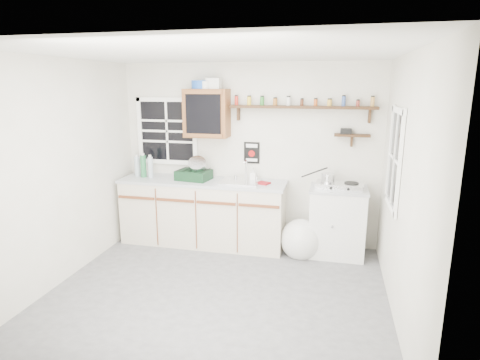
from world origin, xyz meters
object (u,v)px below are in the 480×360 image
(dish_rack, at_px, (195,172))
(right_cabinet, at_px, (337,221))
(upper_cabinet, at_px, (207,113))
(main_cabinet, at_px, (203,212))
(spice_shelf, at_px, (301,106))
(hotplate, at_px, (339,185))

(dish_rack, bearing_deg, right_cabinet, 8.61)
(right_cabinet, relative_size, upper_cabinet, 1.40)
(main_cabinet, xyz_separation_m, spice_shelf, (1.30, 0.21, 1.47))
(right_cabinet, xyz_separation_m, spice_shelf, (-0.53, 0.19, 1.47))
(main_cabinet, distance_m, right_cabinet, 1.84)
(main_cabinet, relative_size, right_cabinet, 2.54)
(main_cabinet, height_order, right_cabinet, main_cabinet)
(right_cabinet, distance_m, spice_shelf, 1.58)
(hotplate, bearing_deg, dish_rack, -175.71)
(main_cabinet, xyz_separation_m, upper_cabinet, (0.03, 0.14, 1.36))
(right_cabinet, bearing_deg, spice_shelf, 160.64)
(right_cabinet, relative_size, spice_shelf, 0.48)
(hotplate, bearing_deg, upper_cabinet, 179.97)
(main_cabinet, bearing_deg, spice_shelf, 9.30)
(upper_cabinet, distance_m, hotplate, 2.01)
(spice_shelf, xyz_separation_m, dish_rack, (-1.41, -0.21, -0.90))
(spice_shelf, height_order, dish_rack, spice_shelf)
(spice_shelf, distance_m, dish_rack, 1.69)
(upper_cabinet, height_order, spice_shelf, upper_cabinet)
(upper_cabinet, relative_size, dish_rack, 1.34)
(spice_shelf, bearing_deg, dish_rack, -171.71)
(upper_cabinet, relative_size, hotplate, 1.06)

